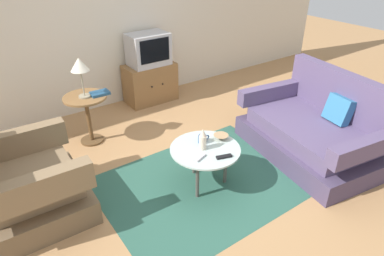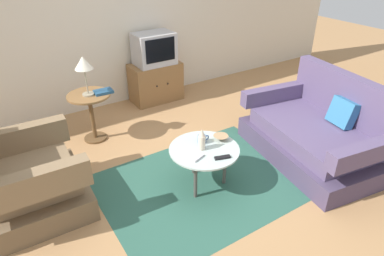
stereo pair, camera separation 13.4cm
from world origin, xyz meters
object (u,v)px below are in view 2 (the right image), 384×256
at_px(armchair, 25,182).
at_px(side_table, 91,107).
at_px(tv_remote_silver, 198,158).
at_px(book, 103,92).
at_px(mug, 202,139).
at_px(television, 154,49).
at_px(couch, 318,134).
at_px(tv_stand, 156,82).
at_px(bowl, 221,138).
at_px(tv_remote_dark, 222,157).
at_px(table_lamp, 83,65).
at_px(coffee_table, 204,152).
at_px(vase, 202,140).

xyz_separation_m(armchair, side_table, (0.93, 0.92, 0.13)).
xyz_separation_m(tv_remote_silver, book, (-0.34, 1.56, 0.19)).
height_order(side_table, mug, side_table).
relative_size(side_table, television, 1.07).
height_order(couch, tv_stand, couch).
height_order(bowl, tv_remote_dark, bowl).
relative_size(tv_stand, tv_remote_dark, 4.77).
relative_size(armchair, tv_remote_silver, 6.77).
distance_m(couch, side_table, 2.72).
height_order(couch, side_table, couch).
relative_size(side_table, bowl, 4.00).
relative_size(tv_remote_silver, book, 0.66).
distance_m(armchair, mug, 1.71).
relative_size(table_lamp, tv_remote_silver, 3.20).
height_order(table_lamp, tv_remote_dark, table_lamp).
distance_m(coffee_table, tv_remote_dark, 0.24).
xyz_separation_m(couch, side_table, (-2.05, 1.77, 0.15)).
bearing_deg(book, vase, -69.98).
distance_m(couch, tv_remote_silver, 1.56).
relative_size(television, table_lamp, 1.22).
xyz_separation_m(couch, coffee_table, (-1.40, 0.27, 0.10)).
bearing_deg(television, couch, -70.70).
distance_m(armchair, bowl, 1.91).
height_order(armchair, tv_stand, armchair).
relative_size(coffee_table, tv_stand, 0.92).
bearing_deg(tv_stand, mug, -104.13).
xyz_separation_m(vase, tv_remote_silver, (-0.12, -0.12, -0.10)).
bearing_deg(mug, tv_remote_silver, -131.61).
xyz_separation_m(tv_stand, table_lamp, (-1.22, -0.65, 0.70)).
xyz_separation_m(armchair, table_lamp, (0.93, 0.90, 0.68)).
bearing_deg(tv_stand, tv_remote_dark, -102.13).
xyz_separation_m(couch, television, (-0.84, 2.40, 0.53)).
distance_m(table_lamp, tv_remote_dark, 1.93).
distance_m(vase, book, 1.51).
height_order(television, mug, television).
distance_m(armchair, book, 1.43).
height_order(armchair, side_table, armchair).
xyz_separation_m(television, mug, (-0.51, -2.02, -0.35)).
xyz_separation_m(coffee_table, mug, (0.05, 0.11, 0.08)).
height_order(vase, mug, vase).
relative_size(couch, vase, 7.71).
xyz_separation_m(tv_stand, television, (0.00, -0.01, 0.53)).
relative_size(television, book, 2.59).
bearing_deg(table_lamp, tv_remote_silver, -72.10).
relative_size(couch, side_table, 2.79).
relative_size(tv_stand, tv_remote_silver, 5.17).
bearing_deg(tv_stand, tv_remote_silver, -107.42).
distance_m(side_table, bowl, 1.71).
distance_m(mug, book, 1.45).
distance_m(coffee_table, mug, 0.14).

